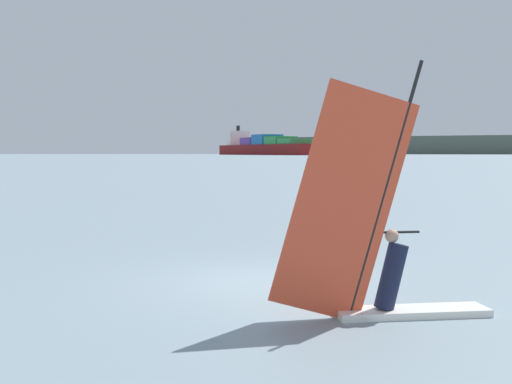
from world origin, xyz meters
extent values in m
plane|color=gray|center=(0.00, 0.00, 0.00)|extent=(4000.00, 4000.00, 0.00)
cube|color=white|center=(2.80, -2.39, 0.06)|extent=(2.53, 1.33, 0.12)
cylinder|color=black|center=(2.37, -2.53, 2.08)|extent=(1.13, 0.41, 3.94)
cube|color=#E54C2D|center=(1.73, -2.73, 1.83)|extent=(2.31, 0.77, 3.83)
cylinder|color=black|center=(2.19, -2.58, 1.35)|extent=(1.44, 0.49, 0.04)
cylinder|color=#191E38|center=(2.47, -2.49, 0.65)|extent=(0.62, 0.47, 1.10)
sphere|color=tan|center=(2.47, -2.49, 1.29)|extent=(0.22, 0.22, 0.22)
cube|color=maroon|center=(-99.78, 643.55, 5.28)|extent=(129.60, 161.50, 10.56)
cube|color=silver|center=(-140.69, 698.74, 18.65)|extent=(25.26, 22.41, 16.18)
cylinder|color=black|center=(-140.69, 698.74, 29.74)|extent=(4.00, 4.00, 6.00)
cube|color=#59388C|center=(-115.52, 664.78, 14.46)|extent=(34.77, 34.90, 7.80)
cube|color=#1E66AD|center=(-98.83, 642.27, 15.76)|extent=(34.77, 34.90, 10.40)
cube|color=#2D8C47|center=(-82.15, 619.76, 14.46)|extent=(34.77, 34.90, 7.80)
cube|color=#2D8C47|center=(-65.46, 597.25, 13.16)|extent=(34.77, 34.90, 5.20)
camera|label=1|loc=(2.06, -12.79, 2.61)|focal=45.07mm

